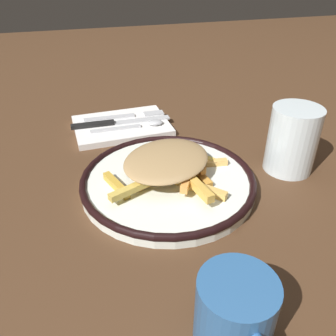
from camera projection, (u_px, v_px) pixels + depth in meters
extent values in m
plane|color=#4B311E|center=(168.00, 187.00, 0.58)|extent=(2.60, 2.60, 0.00)
cylinder|color=white|center=(168.00, 183.00, 0.57)|extent=(0.28, 0.28, 0.02)
torus|color=black|center=(168.00, 178.00, 0.57)|extent=(0.28, 0.28, 0.01)
cube|color=gold|center=(133.00, 188.00, 0.52)|extent=(0.04, 0.08, 0.01)
cube|color=gold|center=(184.00, 162.00, 0.60)|extent=(0.08, 0.05, 0.01)
cube|color=gold|center=(156.00, 159.00, 0.59)|extent=(0.06, 0.06, 0.01)
cube|color=#E19746|center=(188.00, 178.00, 0.54)|extent=(0.06, 0.04, 0.01)
cube|color=gold|center=(196.00, 172.00, 0.58)|extent=(0.09, 0.03, 0.01)
cube|color=gold|center=(180.00, 170.00, 0.58)|extent=(0.03, 0.06, 0.01)
cube|color=#E7C856|center=(192.00, 154.00, 0.62)|extent=(0.08, 0.06, 0.01)
cube|color=#CA8941|center=(159.00, 176.00, 0.57)|extent=(0.05, 0.08, 0.01)
cube|color=gold|center=(174.00, 156.00, 0.60)|extent=(0.05, 0.06, 0.01)
cube|color=gold|center=(195.00, 184.00, 0.52)|extent=(0.09, 0.03, 0.01)
cube|color=#E7B358|center=(199.00, 188.00, 0.54)|extent=(0.07, 0.07, 0.01)
cube|color=gold|center=(171.00, 161.00, 0.58)|extent=(0.07, 0.06, 0.01)
cube|color=gold|center=(116.00, 185.00, 0.54)|extent=(0.07, 0.03, 0.01)
cube|color=#F2B961|center=(204.00, 163.00, 0.60)|extent=(0.02, 0.08, 0.01)
cube|color=#D49249|center=(193.00, 159.00, 0.58)|extent=(0.08, 0.02, 0.01)
ellipsoid|color=tan|center=(168.00, 160.00, 0.56)|extent=(0.19, 0.19, 0.02)
cube|color=#356C1B|center=(166.00, 161.00, 0.55)|extent=(0.00, 0.00, 0.00)
cube|color=#247122|center=(158.00, 147.00, 0.58)|extent=(0.00, 0.00, 0.00)
cube|color=#3C7134|center=(161.00, 159.00, 0.55)|extent=(0.00, 0.00, 0.00)
cube|color=#296932|center=(163.00, 158.00, 0.56)|extent=(0.00, 0.00, 0.00)
cube|color=white|center=(122.00, 126.00, 0.75)|extent=(0.15, 0.20, 0.01)
cube|color=silver|center=(109.00, 118.00, 0.77)|extent=(0.01, 0.11, 0.01)
cube|color=silver|center=(154.00, 113.00, 0.79)|extent=(0.02, 0.04, 0.00)
cube|color=black|center=(93.00, 125.00, 0.74)|extent=(0.01, 0.09, 0.01)
cube|color=silver|center=(142.00, 120.00, 0.76)|extent=(0.02, 0.12, 0.00)
cube|color=silver|center=(116.00, 129.00, 0.72)|extent=(0.01, 0.10, 0.00)
ellipsoid|color=silver|center=(155.00, 123.00, 0.74)|extent=(0.02, 0.03, 0.01)
cylinder|color=silver|center=(293.00, 140.00, 0.59)|extent=(0.08, 0.08, 0.11)
cylinder|color=#2E5E96|center=(235.00, 313.00, 0.34)|extent=(0.08, 0.08, 0.08)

